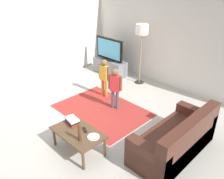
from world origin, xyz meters
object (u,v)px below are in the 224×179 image
(bottle, at_px, (80,134))
(child_center, at_px, (115,85))
(floor_lamp, at_px, (142,33))
(tv_remote, at_px, (85,130))
(book_stack, at_px, (72,121))
(coffee_table, at_px, (78,134))
(tv_stand, at_px, (110,67))
(plate, at_px, (93,137))
(couch, at_px, (177,141))
(tv, at_px, (109,49))
(child_near_tv, at_px, (104,75))

(bottle, bearing_deg, child_center, 115.71)
(floor_lamp, relative_size, tv_remote, 10.47)
(floor_lamp, height_order, book_stack, floor_lamp)
(coffee_table, relative_size, tv_remote, 5.88)
(bottle, bearing_deg, tv_stand, 128.42)
(floor_lamp, relative_size, book_stack, 6.05)
(plate, bearing_deg, coffee_table, -162.66)
(tv_stand, height_order, couch, couch)
(coffee_table, xyz_separation_m, bottle, (0.22, -0.12, 0.19))
(floor_lamp, bearing_deg, tv_stand, -172.45)
(coffee_table, distance_m, bottle, 0.32)
(couch, relative_size, tv_remote, 10.59)
(tv, distance_m, bottle, 4.03)
(tv_stand, bearing_deg, tv, -90.00)
(tv_remote, bearing_deg, floor_lamp, 134.35)
(tv_stand, xyz_separation_m, couch, (3.64, -1.82, 0.05))
(tv, distance_m, couch, 4.10)
(child_near_tv, xyz_separation_m, coffee_table, (1.26, -1.84, -0.26))
(couch, bearing_deg, child_near_tv, 166.76)
(tv_stand, xyz_separation_m, book_stack, (1.99, -2.95, 0.23))
(floor_lamp, xyz_separation_m, child_center, (0.54, -1.61, -0.91))
(tv_stand, relative_size, coffee_table, 1.20)
(book_stack, bearing_deg, floor_lamp, 105.26)
(couch, bearing_deg, floor_lamp, 141.70)
(coffee_table, bearing_deg, tv_remote, 67.38)
(couch, xyz_separation_m, book_stack, (-1.65, -1.13, 0.19))
(book_stack, height_order, plate, book_stack)
(tv_stand, height_order, tv_remote, tv_stand)
(book_stack, distance_m, plate, 0.62)
(bottle, bearing_deg, couch, 49.82)
(child_center, relative_size, coffee_table, 1.06)
(book_stack, bearing_deg, couch, 34.40)
(child_near_tv, distance_m, tv_remote, 2.17)
(tv_stand, height_order, floor_lamp, floor_lamp)
(tv, xyz_separation_m, child_near_tv, (1.03, -1.18, -0.21))
(tv, distance_m, book_stack, 3.56)
(plate, bearing_deg, child_center, 121.83)
(tv_stand, bearing_deg, book_stack, -55.98)
(child_center, xyz_separation_m, bottle, (0.82, -1.70, -0.07))
(bottle, bearing_deg, book_stack, 157.64)
(tv, height_order, floor_lamp, floor_lamp)
(floor_lamp, xyz_separation_m, book_stack, (0.85, -3.10, -1.07))
(child_near_tv, height_order, book_stack, child_near_tv)
(bottle, bearing_deg, floor_lamp, 112.35)
(tv_stand, relative_size, bottle, 3.58)
(tv_stand, xyz_separation_m, bottle, (2.51, -3.16, 0.32))
(child_near_tv, xyz_separation_m, book_stack, (0.96, -1.75, -0.16))
(child_center, height_order, bottle, child_center)
(book_stack, bearing_deg, tv, 124.21)
(plate, bearing_deg, couch, 47.36)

